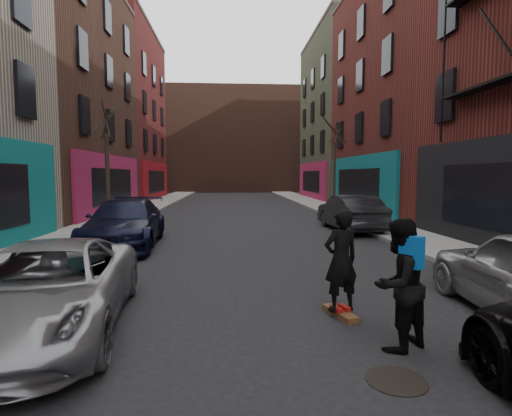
{
  "coord_description": "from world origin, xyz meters",
  "views": [
    {
      "loc": [
        -0.46,
        -1.21,
        2.36
      ],
      "look_at": [
        0.13,
        7.82,
        1.6
      ],
      "focal_mm": 28.0,
      "sensor_mm": 36.0,
      "label": 1
    }
  ],
  "objects": [
    {
      "name": "manhole",
      "position": [
        1.44,
        3.07,
        0.01
      ],
      "size": [
        0.85,
        0.85,
        0.01
      ],
      "primitive_type": "cylinder",
      "rotation": [
        0.0,
        0.0,
        -0.25
      ],
      "color": "black",
      "rests_on": "ground"
    },
    {
      "name": "tree_left_far",
      "position": [
        -6.2,
        18.0,
        3.38
      ],
      "size": [
        2.0,
        2.0,
        6.5
      ],
      "primitive_type": null,
      "color": "black",
      "rests_on": "sidewalk_left"
    },
    {
      "name": "parked_right_end",
      "position": [
        4.6,
        15.24,
        0.75
      ],
      "size": [
        1.85,
        4.65,
        1.5
      ],
      "primitive_type": "imported",
      "rotation": [
        0.0,
        0.0,
        3.2
      ],
      "color": "black",
      "rests_on": "ground"
    },
    {
      "name": "skateboarder",
      "position": [
        1.37,
        5.17,
        0.95
      ],
      "size": [
        0.72,
        0.58,
        1.71
      ],
      "primitive_type": "imported",
      "rotation": [
        0.0,
        0.0,
        3.44
      ],
      "color": "black",
      "rests_on": "skateboard"
    },
    {
      "name": "skateboard",
      "position": [
        1.37,
        5.17,
        0.05
      ],
      "size": [
        0.45,
        0.83,
        0.1
      ],
      "primitive_type": "cube",
      "rotation": [
        0.0,
        0.0,
        0.3
      ],
      "color": "brown",
      "rests_on": "ground"
    },
    {
      "name": "sidewalk_right",
      "position": [
        6.25,
        30.0,
        0.07
      ],
      "size": [
        2.5,
        84.0,
        0.13
      ],
      "primitive_type": "cube",
      "color": "gray",
      "rests_on": "ground"
    },
    {
      "name": "tree_right_far",
      "position": [
        6.2,
        24.0,
        3.53
      ],
      "size": [
        2.0,
        2.0,
        6.8
      ],
      "primitive_type": null,
      "color": "black",
      "rests_on": "sidewalk_right"
    },
    {
      "name": "building_far",
      "position": [
        0.0,
        56.0,
        7.0
      ],
      "size": [
        40.0,
        10.0,
        14.0
      ],
      "primitive_type": "cube",
      "color": "#47281E",
      "rests_on": "ground"
    },
    {
      "name": "parked_left_far",
      "position": [
        -3.2,
        4.8,
        0.67
      ],
      "size": [
        2.78,
        5.02,
        1.33
      ],
      "primitive_type": "imported",
      "rotation": [
        0.0,
        0.0,
        0.12
      ],
      "color": "#92939A",
      "rests_on": "ground"
    },
    {
      "name": "pedestrian",
      "position": [
        1.8,
        3.9,
        0.9
      ],
      "size": [
        1.09,
        1.02,
        1.78
      ],
      "rotation": [
        0.0,
        0.0,
        3.68
      ],
      "color": "black",
      "rests_on": "ground"
    },
    {
      "name": "sidewalk_left",
      "position": [
        -6.25,
        30.0,
        0.07
      ],
      "size": [
        2.5,
        84.0,
        0.13
      ],
      "primitive_type": "cube",
      "color": "gray",
      "rests_on": "ground"
    },
    {
      "name": "parked_left_end",
      "position": [
        -3.9,
        12.04,
        0.77
      ],
      "size": [
        2.47,
        5.45,
        1.55
      ],
      "primitive_type": "imported",
      "rotation": [
        0.0,
        0.0,
        0.06
      ],
      "color": "black",
      "rests_on": "ground"
    }
  ]
}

